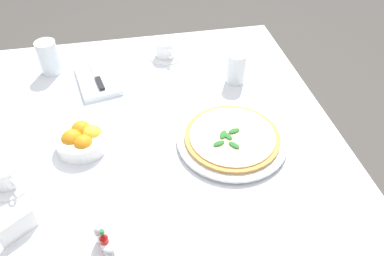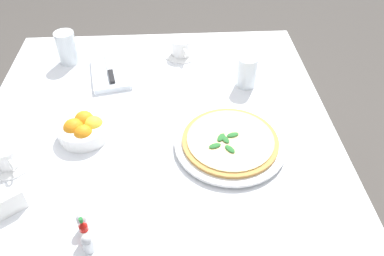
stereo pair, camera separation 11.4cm
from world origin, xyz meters
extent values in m
plane|color=#4C4742|center=(0.00, 0.00, 0.00)|extent=(8.00, 8.00, 0.00)
cube|color=white|center=(0.00, 0.00, 0.74)|extent=(1.10, 1.10, 0.02)
cube|color=white|center=(0.00, -0.54, 0.59)|extent=(1.10, 0.01, 0.28)
cube|color=white|center=(0.54, 0.00, 0.59)|extent=(0.01, 1.10, 0.28)
cylinder|color=brown|center=(0.45, -0.45, 0.37)|extent=(0.06, 0.06, 0.73)
cylinder|color=brown|center=(0.45, 0.45, 0.37)|extent=(0.06, 0.06, 0.73)
cylinder|color=white|center=(-0.13, -0.21, 0.75)|extent=(0.19, 0.19, 0.01)
cylinder|color=white|center=(-0.13, -0.21, 0.76)|extent=(0.32, 0.32, 0.01)
cylinder|color=#C68E47|center=(-0.13, -0.21, 0.77)|extent=(0.28, 0.28, 0.01)
cylinder|color=#F4DB8E|center=(-0.13, -0.21, 0.78)|extent=(0.25, 0.25, 0.00)
ellipsoid|color=#2D7533|center=(-0.12, -0.22, 0.79)|extent=(0.03, 0.04, 0.01)
ellipsoid|color=#2D7533|center=(-0.13, -0.20, 0.79)|extent=(0.04, 0.03, 0.01)
ellipsoid|color=#2D7533|center=(-0.17, -0.21, 0.79)|extent=(0.04, 0.04, 0.01)
ellipsoid|color=#2D7533|center=(-0.12, -0.19, 0.79)|extent=(0.04, 0.03, 0.01)
ellipsoid|color=#2D7533|center=(-0.16, -0.17, 0.79)|extent=(0.03, 0.04, 0.01)
cylinder|color=white|center=(-0.16, 0.41, 0.75)|extent=(0.13, 0.13, 0.01)
cylinder|color=white|center=(-0.16, 0.41, 0.79)|extent=(0.08, 0.08, 0.06)
torus|color=white|center=(-0.20, 0.38, 0.79)|extent=(0.03, 0.03, 0.03)
cylinder|color=black|center=(-0.16, 0.41, 0.81)|extent=(0.07, 0.07, 0.00)
cylinder|color=white|center=(0.38, -0.09, 0.75)|extent=(0.13, 0.13, 0.01)
cylinder|color=white|center=(0.38, -0.09, 0.79)|extent=(0.08, 0.08, 0.06)
torus|color=white|center=(0.33, -0.10, 0.79)|extent=(0.04, 0.01, 0.03)
cylinder|color=black|center=(0.38, -0.09, 0.81)|extent=(0.07, 0.07, 0.00)
cylinder|color=white|center=(0.17, -0.31, 0.81)|extent=(0.07, 0.07, 0.11)
cylinder|color=silver|center=(0.17, -0.31, 0.79)|extent=(0.06, 0.06, 0.08)
cylinder|color=white|center=(0.36, 0.33, 0.81)|extent=(0.07, 0.07, 0.12)
cylinder|color=silver|center=(0.36, 0.33, 0.78)|extent=(0.06, 0.06, 0.06)
cube|color=white|center=(0.26, 0.17, 0.76)|extent=(0.24, 0.17, 0.02)
cube|color=silver|center=(0.31, 0.18, 0.77)|extent=(0.12, 0.04, 0.01)
cube|color=black|center=(0.21, 0.16, 0.78)|extent=(0.08, 0.03, 0.01)
cylinder|color=white|center=(-0.06, 0.22, 0.77)|extent=(0.15, 0.15, 0.04)
sphere|color=orange|center=(-0.03, 0.22, 0.79)|extent=(0.06, 0.06, 0.06)
sphere|color=orange|center=(-0.06, 0.24, 0.79)|extent=(0.06, 0.06, 0.06)
sphere|color=orange|center=(-0.09, 0.21, 0.79)|extent=(0.06, 0.06, 0.06)
sphere|color=yellow|center=(-0.05, 0.18, 0.79)|extent=(0.06, 0.06, 0.06)
cylinder|color=#B7140F|center=(-0.41, 0.16, 0.78)|extent=(0.02, 0.02, 0.05)
cylinder|color=white|center=(-0.41, 0.16, 0.78)|extent=(0.02, 0.02, 0.02)
cone|color=#B7140F|center=(-0.41, 0.16, 0.81)|extent=(0.02, 0.02, 0.02)
cylinder|color=#1E722D|center=(-0.41, 0.16, 0.83)|extent=(0.01, 0.01, 0.01)
cylinder|color=white|center=(-0.38, 0.17, 0.77)|extent=(0.03, 0.03, 0.04)
cylinder|color=white|center=(-0.38, 0.17, 0.76)|extent=(0.02, 0.02, 0.03)
sphere|color=silver|center=(-0.38, 0.17, 0.79)|extent=(0.02, 0.02, 0.02)
cylinder|color=white|center=(-0.44, 0.15, 0.77)|extent=(0.03, 0.03, 0.04)
cylinder|color=#38332D|center=(-0.44, 0.15, 0.76)|extent=(0.02, 0.02, 0.03)
sphere|color=silver|center=(-0.44, 0.15, 0.79)|extent=(0.02, 0.02, 0.02)
cube|color=white|center=(-0.34, 0.36, 0.78)|extent=(0.06, 0.07, 0.06)
camera|label=1|loc=(-0.89, 0.05, 1.55)|focal=35.62mm
camera|label=2|loc=(-0.90, -0.06, 1.55)|focal=35.62mm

